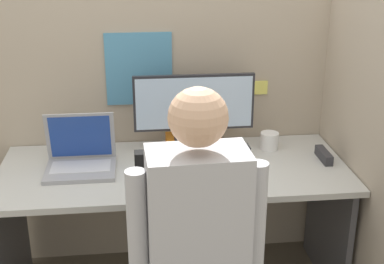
{
  "coord_description": "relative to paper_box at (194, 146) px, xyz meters",
  "views": [
    {
      "loc": [
        -0.17,
        -2.02,
        1.82
      ],
      "look_at": [
        0.07,
        0.18,
        0.96
      ],
      "focal_mm": 50.0,
      "sensor_mm": 36.0,
      "label": 1
    }
  ],
  "objects": [
    {
      "name": "cubicle_panel_back",
      "position": [
        -0.12,
        0.21,
        0.05
      ],
      "size": [
        2.2,
        0.05,
        1.6
      ],
      "color": "tan",
      "rests_on": "ground"
    },
    {
      "name": "cubicle_panel_right",
      "position": [
        0.76,
        -0.24,
        0.05
      ],
      "size": [
        0.04,
        1.34,
        1.6
      ],
      "color": "tan",
      "rests_on": "ground"
    },
    {
      "name": "desk",
      "position": [
        -0.12,
        -0.17,
        -0.2
      ],
      "size": [
        1.7,
        0.7,
        0.71
      ],
      "color": "#B7B7B2",
      "rests_on": "ground"
    },
    {
      "name": "paper_box",
      "position": [
        0.0,
        0.0,
        0.0
      ],
      "size": [
        0.28,
        0.23,
        0.08
      ],
      "color": "orange",
      "rests_on": "desk"
    },
    {
      "name": "monitor",
      "position": [
        -0.0,
        0.0,
        0.21
      ],
      "size": [
        0.61,
        0.21,
        0.34
      ],
      "color": "#232328",
      "rests_on": "paper_box"
    },
    {
      "name": "laptop",
      "position": [
        -0.57,
        -0.14,
        0.01
      ],
      "size": [
        0.33,
        0.26,
        0.27
      ],
      "color": "#99999E",
      "rests_on": "desk"
    },
    {
      "name": "mouse",
      "position": [
        -0.27,
        -0.26,
        -0.02
      ],
      "size": [
        0.07,
        0.05,
        0.03
      ],
      "color": "gray",
      "rests_on": "desk"
    },
    {
      "name": "stapler",
      "position": [
        0.64,
        -0.16,
        -0.01
      ],
      "size": [
        0.04,
        0.17,
        0.05
      ],
      "color": "#2D2D33",
      "rests_on": "desk"
    },
    {
      "name": "carrot_toy",
      "position": [
        -0.25,
        -0.42,
        -0.01
      ],
      "size": [
        0.05,
        0.11,
        0.05
      ],
      "color": "orange",
      "rests_on": "desk"
    },
    {
      "name": "person",
      "position": [
        -0.1,
        -1.01,
        0.03
      ],
      "size": [
        0.48,
        0.42,
        1.35
      ],
      "color": "#282D4C",
      "rests_on": "ground"
    },
    {
      "name": "coffee_mug",
      "position": [
        0.4,
        0.01,
        0.01
      ],
      "size": [
        0.1,
        0.1,
        0.09
      ],
      "color": "white",
      "rests_on": "desk"
    }
  ]
}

